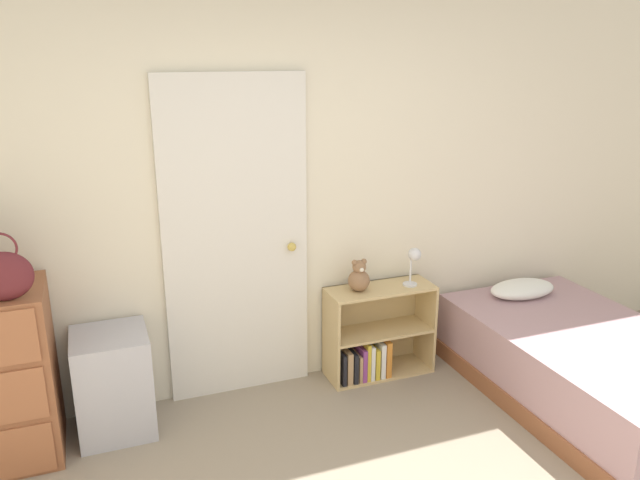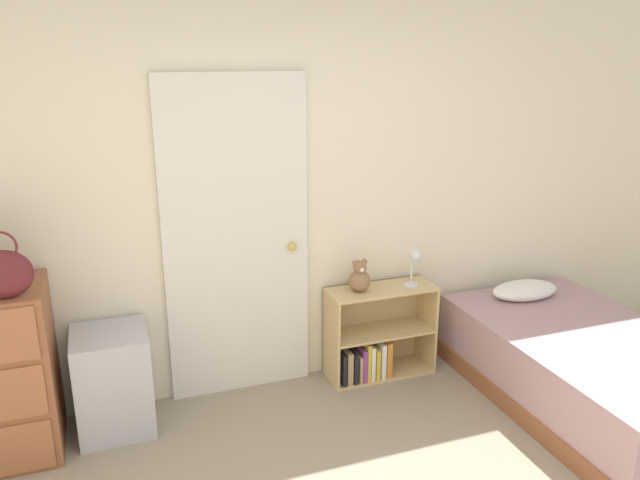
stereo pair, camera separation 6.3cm
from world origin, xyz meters
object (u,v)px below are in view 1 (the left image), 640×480
at_px(desk_lamp, 414,259).
at_px(bed, 584,365).
at_px(handbag, 3,275).
at_px(storage_bin, 113,383).
at_px(bookshelf, 372,341).
at_px(teddy_bear, 359,277).

height_order(desk_lamp, bed, desk_lamp).
bearing_deg(bed, handbag, 171.47).
bearing_deg(bed, storage_bin, 166.01).
bearing_deg(bookshelf, bed, -34.37).
xyz_separation_m(teddy_bear, bed, (1.23, -0.76, -0.49)).
xyz_separation_m(bookshelf, bed, (1.12, -0.76, -0.01)).
relative_size(handbag, bookshelf, 0.48).
distance_m(storage_bin, desk_lamp, 2.01).
bearing_deg(teddy_bear, storage_bin, -177.60).
bearing_deg(bookshelf, handbag, -172.57).
height_order(storage_bin, bed, storage_bin).
height_order(handbag, desk_lamp, handbag).
bearing_deg(bookshelf, storage_bin, -177.71).
relative_size(storage_bin, bookshelf, 0.84).
distance_m(handbag, desk_lamp, 2.42).
height_order(teddy_bear, desk_lamp, desk_lamp).
bearing_deg(bookshelf, desk_lamp, -8.63).
bearing_deg(desk_lamp, bed, -40.41).
relative_size(desk_lamp, bed, 0.14).
bearing_deg(handbag, teddy_bear, 7.79).
bearing_deg(storage_bin, desk_lamp, 0.78).
bearing_deg(handbag, bed, -8.53).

